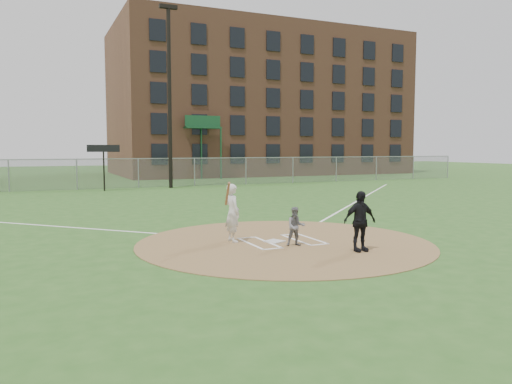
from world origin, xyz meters
name	(u,v)px	position (x,y,z in m)	size (l,w,h in m)	color
ground	(284,243)	(0.00, 0.00, 0.00)	(140.00, 140.00, 0.00)	#2A541D
dirt_circle	(284,242)	(0.00, 0.00, 0.01)	(8.40, 8.40, 0.02)	olive
home_plate	(275,241)	(-0.24, 0.14, 0.04)	(0.48, 0.48, 0.03)	silver
foul_line_first	(359,200)	(9.00, 9.00, 0.01)	(0.10, 24.00, 0.01)	white
catcher	(296,226)	(0.04, -0.61, 0.56)	(0.52, 0.41, 1.07)	slate
umpire	(360,221)	(1.21, -1.93, 0.81)	(0.93, 0.39, 1.58)	black
batters_boxes	(282,241)	(0.00, 0.15, 0.03)	(2.08, 1.88, 0.01)	white
batter_at_plate	(232,213)	(-1.33, 0.66, 0.86)	(0.61, 1.02, 1.78)	silver
outfield_fence	(138,173)	(0.00, 22.00, 1.02)	(56.08, 0.08, 2.03)	slate
brick_warehouse	(257,105)	(16.00, 37.96, 7.50)	(30.00, 17.17, 15.00)	brown
light_pole	(169,90)	(2.00, 21.00, 6.61)	(1.20, 0.30, 12.22)	black
scoreboard_sign	(103,153)	(-2.50, 20.20, 2.39)	(2.00, 0.10, 2.93)	black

